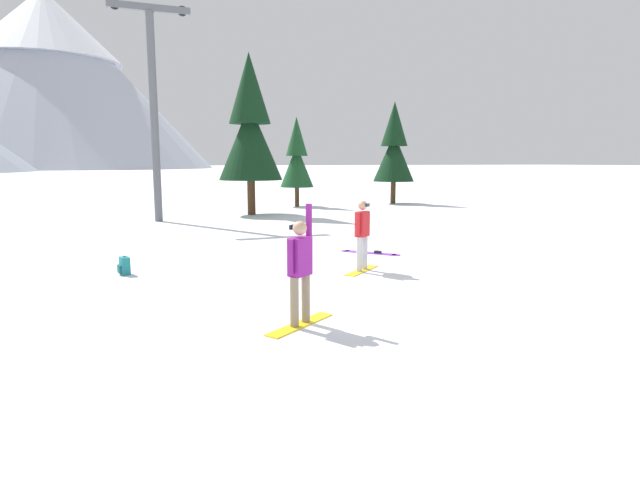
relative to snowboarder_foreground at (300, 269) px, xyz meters
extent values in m
plane|color=white|center=(1.69, 1.16, -0.98)|extent=(800.00, 800.00, 0.00)
cube|color=yellow|center=(0.00, 0.00, -0.97)|extent=(1.48, 1.11, 0.02)
cylinder|color=gray|center=(-0.13, -0.09, -0.53)|extent=(0.15, 0.15, 0.85)
cylinder|color=gray|center=(0.13, 0.09, -0.53)|extent=(0.15, 0.15, 0.85)
cube|color=#8C1E8C|center=(0.00, 0.00, 0.21)|extent=(0.47, 0.42, 0.65)
cylinder|color=#8C1E8C|center=(-0.22, -0.14, 0.25)|extent=(0.11, 0.11, 0.58)
cylinder|color=#8C1E8C|center=(0.22, 0.14, 0.79)|extent=(0.11, 0.11, 0.60)
sphere|color=tan|center=(0.00, 0.00, 0.70)|extent=(0.24, 0.24, 0.24)
cube|color=black|center=(-0.08, 0.12, 0.71)|extent=(0.16, 0.13, 0.08)
cube|color=yellow|center=(2.95, 3.63, -0.97)|extent=(1.33, 1.15, 0.02)
cylinder|color=#B7B7BC|center=(3.08, 3.73, -0.52)|extent=(0.15, 0.15, 0.87)
cylinder|color=#B7B7BC|center=(2.83, 3.53, -0.52)|extent=(0.15, 0.15, 0.87)
cube|color=red|center=(2.95, 3.63, 0.23)|extent=(0.46, 0.44, 0.63)
cylinder|color=red|center=(3.15, 3.80, 0.26)|extent=(0.11, 0.11, 0.58)
cylinder|color=red|center=(2.75, 3.47, 0.26)|extent=(0.11, 0.11, 0.58)
sphere|color=tan|center=(2.95, 3.63, 0.71)|extent=(0.24, 0.24, 0.24)
cube|color=black|center=(3.04, 3.52, 0.72)|extent=(0.16, 0.14, 0.08)
cube|color=#993FD8|center=(4.33, 5.87, -0.97)|extent=(1.30, 1.38, 0.02)
cylinder|color=#993FD8|center=(4.89, 5.27, -0.97)|extent=(0.37, 0.37, 0.02)
cylinder|color=#993FD8|center=(3.78, 6.47, -0.97)|extent=(0.37, 0.37, 0.02)
cube|color=black|center=(4.50, 5.69, -0.92)|extent=(0.24, 0.24, 0.07)
cube|color=black|center=(4.17, 6.05, -0.92)|extent=(0.24, 0.24, 0.07)
cube|color=#1E7A7F|center=(-2.71, 5.41, -0.76)|extent=(0.26, 0.36, 0.44)
cube|color=#165B5F|center=(-2.84, 5.38, -0.83)|extent=(0.11, 0.23, 0.20)
cylinder|color=black|center=(-2.71, 5.41, -0.52)|extent=(0.05, 0.12, 0.02)
cylinder|color=#472D19|center=(3.85, 18.71, -0.06)|extent=(0.42, 0.42, 1.84)
cone|color=black|center=(3.85, 18.71, 2.81)|extent=(3.32, 3.32, 3.91)
cone|color=black|center=(3.85, 18.71, 5.54)|extent=(2.15, 2.15, 3.58)
cylinder|color=#472D19|center=(14.55, 22.54, -0.24)|extent=(0.34, 0.34, 1.48)
cone|color=black|center=(14.55, 22.54, 2.08)|extent=(2.72, 2.72, 3.15)
cone|color=black|center=(14.55, 22.54, 4.28)|extent=(1.77, 1.77, 2.89)
cylinder|color=#472D19|center=(7.75, 22.63, -0.37)|extent=(0.28, 0.28, 1.22)
cone|color=#194723|center=(7.75, 22.63, 1.53)|extent=(2.08, 2.08, 2.59)
cone|color=#194723|center=(7.75, 22.63, 3.35)|extent=(1.35, 1.35, 2.38)
cylinder|color=#595B60|center=(-0.99, 17.26, 3.72)|extent=(0.36, 0.36, 9.40)
cube|color=#595B60|center=(-0.99, 17.26, 8.57)|extent=(3.57, 0.24, 0.30)
cylinder|color=black|center=(-2.42, 17.26, 8.57)|extent=(0.44, 0.10, 0.44)
cylinder|color=black|center=(0.44, 17.26, 8.57)|extent=(0.44, 0.10, 0.44)
cone|color=#B2B7C6|center=(-26.67, 244.35, 35.79)|extent=(134.08, 134.08, 73.54)
cone|color=white|center=(-26.67, 244.35, 57.85)|extent=(60.34, 60.34, 29.42)
camera|label=1|loc=(-2.83, -8.08, 1.79)|focal=29.06mm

